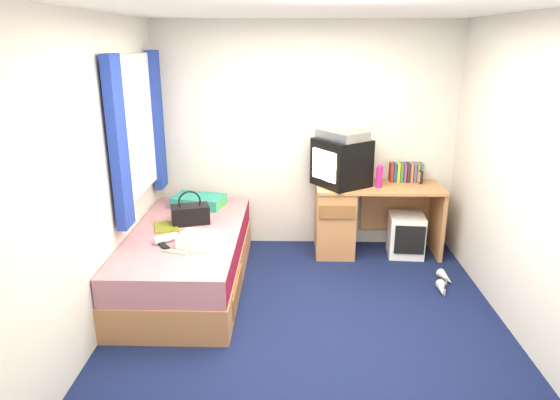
{
  "coord_description": "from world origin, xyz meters",
  "views": [
    {
      "loc": [
        -0.14,
        -3.58,
        2.2
      ],
      "look_at": [
        -0.25,
        0.7,
        0.82
      ],
      "focal_mm": 32.0,
      "sensor_mm": 36.0,
      "label": 1
    }
  ],
  "objects_px": {
    "desk": "(351,216)",
    "towel": "(199,240)",
    "aerosol_can": "(363,176)",
    "water_bottle": "(165,238)",
    "magazine": "(166,227)",
    "colour_swatch_fan": "(175,252)",
    "pink_water_bottle": "(379,177)",
    "storage_cube": "(406,235)",
    "white_heels": "(444,283)",
    "crt_tv": "(341,162)",
    "handbag": "(190,214)",
    "vcr": "(343,135)",
    "bed": "(188,258)",
    "picture_frame": "(420,177)",
    "pillow": "(199,201)",
    "remote_control": "(164,246)"
  },
  "relations": [
    {
      "from": "desk",
      "to": "towel",
      "type": "xyz_separation_m",
      "value": [
        -1.42,
        -1.15,
        0.19
      ]
    },
    {
      "from": "aerosol_can",
      "to": "water_bottle",
      "type": "distance_m",
      "value": 2.14
    },
    {
      "from": "towel",
      "to": "magazine",
      "type": "height_order",
      "value": "towel"
    },
    {
      "from": "magazine",
      "to": "colour_swatch_fan",
      "type": "distance_m",
      "value": 0.59
    },
    {
      "from": "pink_water_bottle",
      "to": "colour_swatch_fan",
      "type": "bearing_deg",
      "value": -146.48
    },
    {
      "from": "storage_cube",
      "to": "colour_swatch_fan",
      "type": "distance_m",
      "value": 2.51
    },
    {
      "from": "magazine",
      "to": "white_heels",
      "type": "height_order",
      "value": "magazine"
    },
    {
      "from": "crt_tv",
      "to": "handbag",
      "type": "xyz_separation_m",
      "value": [
        -1.46,
        -0.61,
        -0.36
      ]
    },
    {
      "from": "vcr",
      "to": "water_bottle",
      "type": "distance_m",
      "value": 2.05
    },
    {
      "from": "crt_tv",
      "to": "vcr",
      "type": "relative_size",
      "value": 1.4
    },
    {
      "from": "magazine",
      "to": "crt_tv",
      "type": "bearing_deg",
      "value": 23.94
    },
    {
      "from": "bed",
      "to": "desk",
      "type": "distance_m",
      "value": 1.8
    },
    {
      "from": "picture_frame",
      "to": "handbag",
      "type": "height_order",
      "value": "picture_frame"
    },
    {
      "from": "desk",
      "to": "water_bottle",
      "type": "xyz_separation_m",
      "value": [
        -1.71,
        -1.08,
        0.17
      ]
    },
    {
      "from": "vcr",
      "to": "bed",
      "type": "bearing_deg",
      "value": -98.27
    },
    {
      "from": "crt_tv",
      "to": "pink_water_bottle",
      "type": "xyz_separation_m",
      "value": [
        0.39,
        -0.07,
        -0.14
      ]
    },
    {
      "from": "bed",
      "to": "pink_water_bottle",
      "type": "xyz_separation_m",
      "value": [
        1.85,
        0.75,
        0.59
      ]
    },
    {
      "from": "storage_cube",
      "to": "crt_tv",
      "type": "height_order",
      "value": "crt_tv"
    },
    {
      "from": "water_bottle",
      "to": "white_heels",
      "type": "bearing_deg",
      "value": 6.19
    },
    {
      "from": "pillow",
      "to": "crt_tv",
      "type": "height_order",
      "value": "crt_tv"
    },
    {
      "from": "desk",
      "to": "crt_tv",
      "type": "relative_size",
      "value": 1.98
    },
    {
      "from": "bed",
      "to": "pillow",
      "type": "xyz_separation_m",
      "value": [
        -0.01,
        0.71,
        0.33
      ]
    },
    {
      "from": "crt_tv",
      "to": "magazine",
      "type": "bearing_deg",
      "value": -100.9
    },
    {
      "from": "pillow",
      "to": "white_heels",
      "type": "xyz_separation_m",
      "value": [
        2.39,
        -0.71,
        -0.56
      ]
    },
    {
      "from": "desk",
      "to": "aerosol_can",
      "type": "relative_size",
      "value": 6.52
    },
    {
      "from": "aerosol_can",
      "to": "bed",
      "type": "bearing_deg",
      "value": -154.12
    },
    {
      "from": "bed",
      "to": "vcr",
      "type": "xyz_separation_m",
      "value": [
        1.47,
        0.82,
        1.01
      ]
    },
    {
      "from": "remote_control",
      "to": "pink_water_bottle",
      "type": "bearing_deg",
      "value": -4.71
    },
    {
      "from": "desk",
      "to": "vcr",
      "type": "relative_size",
      "value": 2.77
    },
    {
      "from": "pillow",
      "to": "colour_swatch_fan",
      "type": "bearing_deg",
      "value": -89.02
    },
    {
      "from": "pink_water_bottle",
      "to": "colour_swatch_fan",
      "type": "height_order",
      "value": "pink_water_bottle"
    },
    {
      "from": "vcr",
      "to": "picture_frame",
      "type": "height_order",
      "value": "vcr"
    },
    {
      "from": "desk",
      "to": "remote_control",
      "type": "distance_m",
      "value": 2.08
    },
    {
      "from": "aerosol_can",
      "to": "towel",
      "type": "xyz_separation_m",
      "value": [
        -1.53,
        -1.16,
        -0.26
      ]
    },
    {
      "from": "storage_cube",
      "to": "towel",
      "type": "relative_size",
      "value": 1.45
    },
    {
      "from": "bed",
      "to": "desk",
      "type": "height_order",
      "value": "desk"
    },
    {
      "from": "aerosol_can",
      "to": "towel",
      "type": "bearing_deg",
      "value": -142.79
    },
    {
      "from": "bed",
      "to": "storage_cube",
      "type": "distance_m",
      "value": 2.3
    },
    {
      "from": "white_heels",
      "to": "towel",
      "type": "bearing_deg",
      "value": -171.32
    },
    {
      "from": "storage_cube",
      "to": "vcr",
      "type": "relative_size",
      "value": 0.95
    },
    {
      "from": "handbag",
      "to": "colour_swatch_fan",
      "type": "distance_m",
      "value": 0.69
    },
    {
      "from": "pillow",
      "to": "desk",
      "type": "relative_size",
      "value": 0.39
    },
    {
      "from": "picture_frame",
      "to": "vcr",
      "type": "bearing_deg",
      "value": 176.89
    },
    {
      "from": "handbag",
      "to": "crt_tv",
      "type": "bearing_deg",
      "value": 5.85
    },
    {
      "from": "storage_cube",
      "to": "white_heels",
      "type": "relative_size",
      "value": 0.97
    },
    {
      "from": "colour_swatch_fan",
      "to": "white_heels",
      "type": "distance_m",
      "value": 2.47
    },
    {
      "from": "crt_tv",
      "to": "magazine",
      "type": "xyz_separation_m",
      "value": [
        -1.67,
        -0.74,
        -0.44
      ]
    },
    {
      "from": "towel",
      "to": "magazine",
      "type": "xyz_separation_m",
      "value": [
        -0.38,
        0.41,
        -0.04
      ]
    },
    {
      "from": "water_bottle",
      "to": "colour_swatch_fan",
      "type": "xyz_separation_m",
      "value": [
        0.13,
        -0.21,
        -0.03
      ]
    },
    {
      "from": "pink_water_bottle",
      "to": "towel",
      "type": "bearing_deg",
      "value": -147.23
    }
  ]
}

